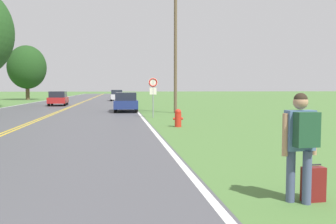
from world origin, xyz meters
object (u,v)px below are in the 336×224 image
(traffic_sign, at_px, (153,88))
(tree_behind_sign, at_px, (27,67))
(suitcase, at_px, (313,184))
(car_red_hatchback_approaching, at_px, (58,98))
(car_silver_hatchback_mid_near, at_px, (116,95))
(hitchhiker_person, at_px, (301,136))
(fire_hydrant, at_px, (178,118))
(car_dark_blue_van_nearest, at_px, (126,101))

(traffic_sign, bearing_deg, tree_behind_sign, 113.72)
(suitcase, xyz_separation_m, car_red_hatchback_approaching, (-9.66, 34.50, 0.54))
(tree_behind_sign, distance_m, car_silver_hatchback_mid_near, 16.79)
(hitchhiker_person, distance_m, car_silver_hatchback_mid_near, 48.73)
(suitcase, relative_size, fire_hydrant, 0.72)
(car_red_hatchback_approaching, distance_m, car_silver_hatchback_mid_near, 15.37)
(hitchhiker_person, bearing_deg, car_red_hatchback_approaching, 11.71)
(suitcase, height_order, tree_behind_sign, tree_behind_sign)
(car_red_hatchback_approaching, xyz_separation_m, car_silver_hatchback_mid_near, (6.24, 14.05, 0.02))
(hitchhiker_person, bearing_deg, car_dark_blue_van_nearest, 2.11)
(car_red_hatchback_approaching, height_order, car_silver_hatchback_mid_near, car_silver_hatchback_mid_near)
(tree_behind_sign, bearing_deg, car_red_hatchback_approaching, -68.73)
(suitcase, distance_m, car_dark_blue_van_nearest, 23.70)
(hitchhiker_person, distance_m, tree_behind_sign, 58.69)
(suitcase, distance_m, car_red_hatchback_approaching, 35.83)
(fire_hydrant, height_order, car_dark_blue_van_nearest, car_dark_blue_van_nearest)
(traffic_sign, height_order, car_red_hatchback_approaching, traffic_sign)
(hitchhiker_person, bearing_deg, traffic_sign, -1.11)
(traffic_sign, bearing_deg, suitcase, -86.71)
(hitchhiker_person, relative_size, car_dark_blue_van_nearest, 0.39)
(suitcase, xyz_separation_m, fire_hydrant, (-0.31, 11.65, 0.16))
(traffic_sign, xyz_separation_m, tree_behind_sign, (-16.93, 38.54, 3.38))
(fire_hydrant, bearing_deg, car_silver_hatchback_mid_near, 94.81)
(hitchhiker_person, height_order, car_silver_hatchback_mid_near, hitchhiker_person)
(car_dark_blue_van_nearest, distance_m, car_red_hatchback_approaching, 13.03)
(fire_hydrant, height_order, tree_behind_sign, tree_behind_sign)
(tree_behind_sign, bearing_deg, car_dark_blue_van_nearest, -64.52)
(suitcase, bearing_deg, car_dark_blue_van_nearest, 2.81)
(suitcase, bearing_deg, hitchhiker_person, 103.27)
(traffic_sign, bearing_deg, car_silver_hatchback_mid_near, 94.43)
(traffic_sign, relative_size, car_silver_hatchback_mid_near, 0.63)
(car_silver_hatchback_mid_near, bearing_deg, fire_hydrant, 2.29)
(fire_hydrant, xyz_separation_m, traffic_sign, (-0.68, 5.54, 1.48))
(car_red_hatchback_approaching, bearing_deg, suitcase, -167.16)
(traffic_sign, bearing_deg, fire_hydrant, -83.02)
(hitchhiker_person, xyz_separation_m, tree_behind_sign, (-17.64, 55.82, 4.20))
(hitchhiker_person, height_order, tree_behind_sign, tree_behind_sign)
(traffic_sign, distance_m, tree_behind_sign, 42.23)
(suitcase, bearing_deg, traffic_sign, -0.16)
(traffic_sign, distance_m, car_red_hatchback_approaching, 19.39)
(traffic_sign, bearing_deg, car_dark_blue_van_nearest, 104.08)
(traffic_sign, bearing_deg, car_red_hatchback_approaching, 116.59)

